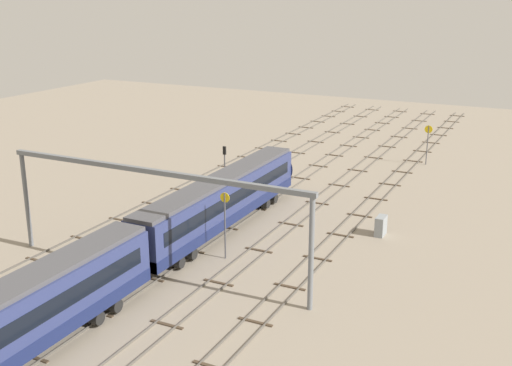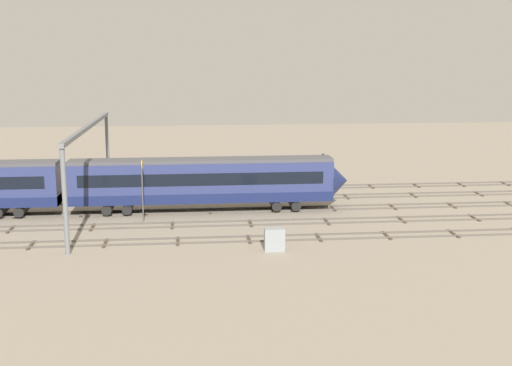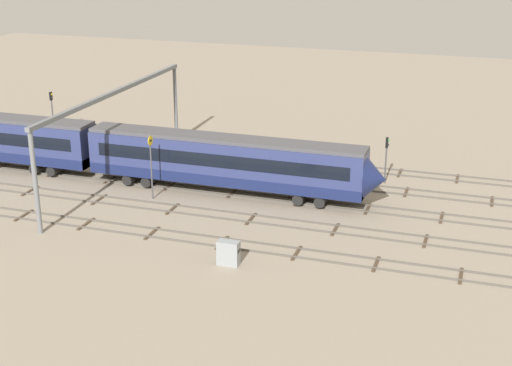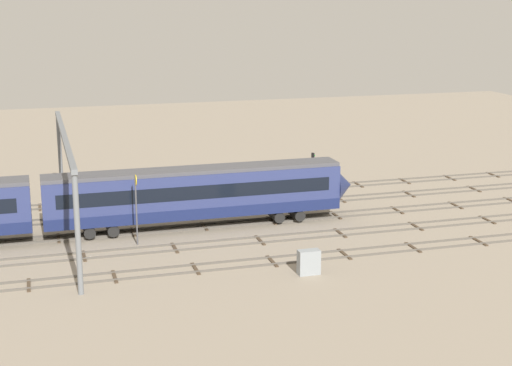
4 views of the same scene
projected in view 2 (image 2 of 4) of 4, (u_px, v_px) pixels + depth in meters
name	position (u px, v px, depth m)	size (l,w,h in m)	color
ground_plane	(210.00, 211.00, 60.86)	(149.37, 149.37, 0.00)	gray
track_near_foreground	(214.00, 240.00, 51.30)	(133.37, 2.40, 0.16)	#59544C
track_second_near	(212.00, 224.00, 56.07)	(133.37, 2.40, 0.16)	#59544C
track_with_train	(210.00, 211.00, 60.85)	(133.37, 2.40, 0.16)	#59544C
track_second_far	(209.00, 199.00, 65.63)	(133.37, 2.40, 0.16)	#59544C
track_far_background	(207.00, 189.00, 70.41)	(133.37, 2.40, 0.16)	#59544C
overhead_gantry	(89.00, 143.00, 58.74)	(0.40, 25.43, 8.17)	slate
speed_sign_mid_trackside	(142.00, 183.00, 56.52)	(0.14, 0.80, 5.46)	#4C4C51
signal_light_trackside_departure	(323.00, 168.00, 67.99)	(0.31, 0.32, 4.20)	#4C4C51
relay_cabinet	(274.00, 240.00, 48.56)	(1.52, 0.74, 1.71)	gray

